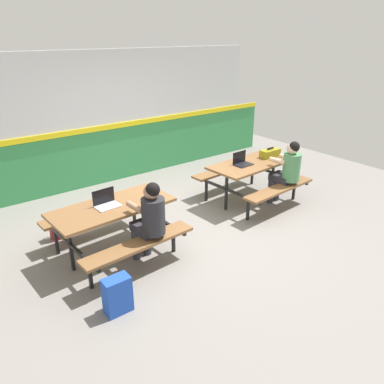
# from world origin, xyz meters

# --- Properties ---
(ground_plane) EXTENTS (10.00, 10.00, 0.02)m
(ground_plane) POSITION_xyz_m (0.00, 0.00, -0.01)
(ground_plane) COLOR gray
(accent_backdrop) EXTENTS (8.00, 0.14, 2.60)m
(accent_backdrop) POSITION_xyz_m (0.00, 2.67, 1.25)
(accent_backdrop) COLOR #338C4C
(accent_backdrop) RESTS_ON ground
(picnic_table_left) EXTENTS (1.68, 1.63, 0.74)m
(picnic_table_left) POSITION_xyz_m (-1.41, 0.04, 0.57)
(picnic_table_left) COLOR brown
(picnic_table_left) RESTS_ON ground
(picnic_table_right) EXTENTS (1.68, 1.63, 0.74)m
(picnic_table_right) POSITION_xyz_m (1.41, 0.16, 0.57)
(picnic_table_right) COLOR brown
(picnic_table_right) RESTS_ON ground
(student_nearer) EXTENTS (0.38, 0.53, 1.21)m
(student_nearer) POSITION_xyz_m (-1.14, -0.50, 0.71)
(student_nearer) COLOR #2D2D38
(student_nearer) RESTS_ON ground
(student_further) EXTENTS (0.38, 0.53, 1.21)m
(student_further) POSITION_xyz_m (1.72, -0.38, 0.71)
(student_further) COLOR #2D2D38
(student_further) RESTS_ON ground
(laptop_silver) EXTENTS (0.33, 0.24, 0.22)m
(laptop_silver) POSITION_xyz_m (-1.47, 0.07, 0.79)
(laptop_silver) COLOR silver
(laptop_silver) RESTS_ON picnic_table_left
(laptop_dark) EXTENTS (0.33, 0.24, 0.22)m
(laptop_dark) POSITION_xyz_m (1.17, 0.19, 0.79)
(laptop_dark) COLOR black
(laptop_dark) RESTS_ON picnic_table_right
(toolbox_grey) EXTENTS (0.40, 0.18, 0.18)m
(toolbox_grey) POSITION_xyz_m (1.90, 0.19, 0.81)
(toolbox_grey) COLOR olive
(toolbox_grey) RESTS_ON picnic_table_right
(backpack_dark) EXTENTS (0.30, 0.22, 0.44)m
(backpack_dark) POSITION_xyz_m (-1.94, -1.07, 0.22)
(backpack_dark) COLOR #1E47B2
(backpack_dark) RESTS_ON ground
(tote_bag_bright) EXTENTS (0.34, 0.21, 0.43)m
(tote_bag_bright) POSITION_xyz_m (-1.85, 0.94, 0.19)
(tote_bag_bright) COLOR maroon
(tote_bag_bright) RESTS_ON ground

